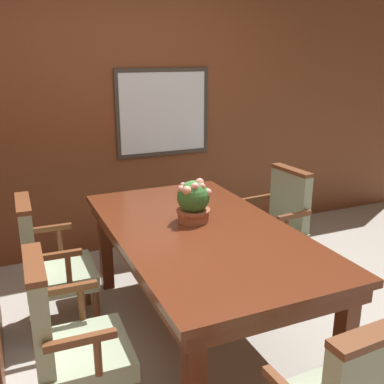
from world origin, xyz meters
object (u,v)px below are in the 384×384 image
(chair_left_far, at_px, (48,261))
(chair_right_far, at_px, (278,222))
(potted_plant, at_px, (193,201))
(chair_left_near, at_px, (67,339))
(dining_table, at_px, (201,242))

(chair_left_far, height_order, chair_right_far, same)
(chair_left_far, relative_size, potted_plant, 3.24)
(chair_left_far, relative_size, chair_left_near, 1.00)
(dining_table, distance_m, chair_left_near, 1.04)
(dining_table, bearing_deg, chair_left_near, -154.11)
(chair_right_far, height_order, potted_plant, potted_plant)
(potted_plant, bearing_deg, chair_right_far, 19.97)
(potted_plant, bearing_deg, chair_left_far, 160.39)
(chair_left_near, bearing_deg, dining_table, -62.38)
(dining_table, height_order, potted_plant, potted_plant)
(chair_right_far, bearing_deg, chair_left_near, -67.79)
(dining_table, distance_m, chair_right_far, 1.04)
(dining_table, relative_size, chair_left_near, 2.08)
(dining_table, xyz_separation_m, chair_left_near, (-0.93, -0.45, -0.17))
(dining_table, distance_m, potted_plant, 0.27)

